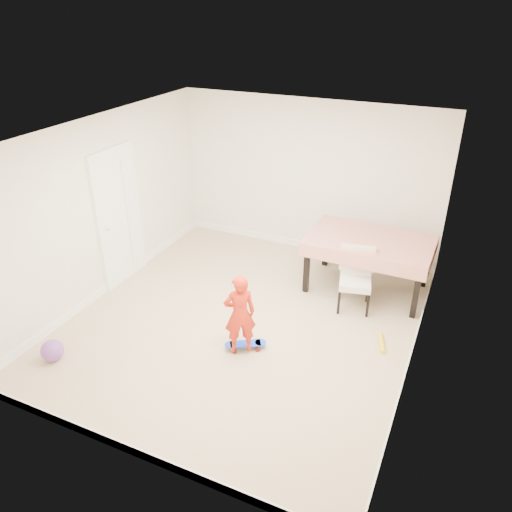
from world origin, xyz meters
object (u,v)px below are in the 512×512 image
at_px(balloon, 52,350).
at_px(dining_chair, 355,280).
at_px(dining_table, 367,264).
at_px(skateboard, 246,346).
at_px(child, 240,316).

bearing_deg(balloon, dining_chair, 41.10).
relative_size(dining_table, skateboard, 3.36).
bearing_deg(skateboard, child, -142.40).
xyz_separation_m(dining_chair, child, (-1.03, -1.58, 0.09)).
bearing_deg(dining_chair, dining_table, 73.30).
bearing_deg(skateboard, balloon, 178.46).
relative_size(skateboard, child, 0.50).
xyz_separation_m(dining_chair, skateboard, (-1.00, -1.50, -0.41)).
height_order(skateboard, child, child).
bearing_deg(dining_table, skateboard, -115.66).
bearing_deg(skateboard, dining_table, 32.18).
bearing_deg(balloon, skateboard, 29.82).
height_order(dining_table, dining_chair, dining_chair).
distance_m(child, balloon, 2.35).
relative_size(dining_table, child, 1.67).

